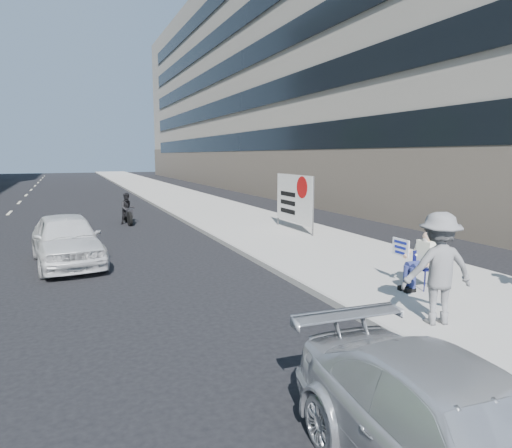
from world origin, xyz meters
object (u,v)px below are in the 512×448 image
protest_banner (294,199)px  motorcycle (128,210)px  seated_protester (421,257)px  jogger (438,268)px  white_sedan_near (67,239)px

protest_banner → motorcycle: bearing=138.3°
seated_protester → motorcycle: seated_protester is taller
jogger → motorcycle: size_ratio=0.97×
seated_protester → jogger: 2.15m
jogger → protest_banner: 10.39m
jogger → white_sedan_near: jogger is taller
seated_protester → motorcycle: 14.33m
jogger → white_sedan_near: 10.02m
seated_protester → protest_banner: (1.15, 8.37, 0.53)m
seated_protester → jogger: (-1.22, -1.74, 0.27)m
seated_protester → white_sedan_near: size_ratio=0.30×
seated_protester → protest_banner: protest_banner is taller
protest_banner → white_sedan_near: bearing=-165.8°
seated_protester → jogger: size_ratio=0.66×
motorcycle → seated_protester: bearing=-76.6°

